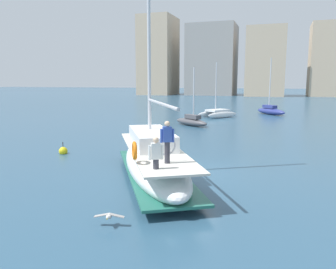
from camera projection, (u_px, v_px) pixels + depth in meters
ground_plane at (191, 174)px, 16.40m from camera, size 400.00×400.00×0.00m
main_sailboat at (154, 160)px, 15.31m from camera, size 6.95×9.49×12.64m
moored_sloop_near at (271, 110)px, 45.23m from camera, size 4.44×4.84×7.56m
moored_sloop_far at (191, 121)px, 33.90m from camera, size 4.33×3.48×5.83m
moored_catamaran at (218, 113)px, 41.79m from camera, size 4.65×5.18×6.74m
seagull at (109, 216)px, 10.39m from camera, size 0.95×0.48×0.17m
mooring_buoy at (63, 151)px, 20.86m from camera, size 0.53×0.53×0.87m
waterfront_buildings at (268, 57)px, 102.11m from camera, size 83.75×16.88×25.45m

